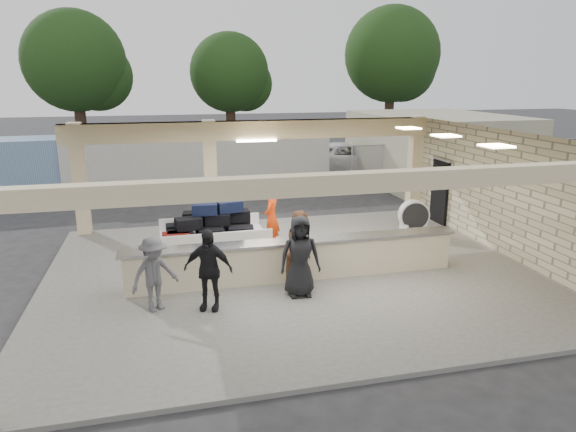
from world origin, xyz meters
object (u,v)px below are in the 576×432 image
object	(u,v)px
baggage_counter	(295,259)
passenger_d	(300,256)
luggage_cart	(211,231)
baggage_handler	(271,217)
passenger_a	(301,249)
passenger_b	(208,270)
car_dark	(314,156)
car_white_b	(432,158)
drum_fan	(414,215)
container_white	(201,160)
passenger_c	(154,274)
car_white_a	(349,158)

from	to	relation	value
baggage_counter	passenger_d	bearing A→B (deg)	-98.66
luggage_cart	baggage_handler	bearing A→B (deg)	22.67
passenger_a	passenger_b	bearing A→B (deg)	157.64
baggage_counter	passenger_d	size ratio (longest dim) A/B	4.45
passenger_a	car_dark	size ratio (longest dim) A/B	0.43
passenger_b	car_white_b	bearing A→B (deg)	67.06
passenger_a	passenger_b	size ratio (longest dim) A/B	1.04
drum_fan	container_white	xyz separation A→B (m)	(-5.90, 9.24, 0.59)
container_white	passenger_c	bearing A→B (deg)	-100.26
baggage_handler	passenger_d	xyz separation A→B (m)	(-0.08, -3.42, 0.02)
baggage_handler	passenger_c	size ratio (longest dim) A/B	1.12
passenger_a	luggage_cart	bearing A→B (deg)	90.74
passenger_d	baggage_counter	bearing A→B (deg)	84.36
baggage_counter	luggage_cart	bearing A→B (deg)	138.71
container_white	car_dark	bearing A→B (deg)	25.99
car_dark	container_white	xyz separation A→B (m)	(-6.35, -3.33, 0.54)
baggage_handler	passenger_a	xyz separation A→B (m)	(0.07, -2.93, 0.02)
drum_fan	baggage_counter	bearing A→B (deg)	-138.75
baggage_handler	car_white_b	bearing A→B (deg)	164.56
passenger_c	drum_fan	bearing A→B (deg)	-1.59
car_white_b	car_dark	world-z (taller)	car_dark
baggage_counter	passenger_d	xyz separation A→B (m)	(-0.15, -0.98, 0.43)
passenger_a	car_white_b	bearing A→B (deg)	11.05
drum_fan	car_white_a	bearing A→B (deg)	89.93
drum_fan	baggage_handler	size ratio (longest dim) A/B	0.58
drum_fan	car_white_b	size ratio (longest dim) A/B	0.23
passenger_b	passenger_d	world-z (taller)	passenger_d
car_white_b	container_white	bearing A→B (deg)	83.39
luggage_cart	car_white_a	distance (m)	14.72
luggage_cart	drum_fan	size ratio (longest dim) A/B	2.67
passenger_b	passenger_c	xyz separation A→B (m)	(-1.10, 0.21, -0.08)
passenger_a	car_white_b	size ratio (longest dim) A/B	0.41
baggage_handler	passenger_b	size ratio (longest dim) A/B	1.02
passenger_c	luggage_cart	bearing A→B (deg)	34.06
passenger_c	passenger_b	bearing A→B (deg)	-38.25
passenger_d	container_white	bearing A→B (deg)	98.15
passenger_d	car_dark	size ratio (longest dim) A/B	0.43
passenger_b	car_white_a	distance (m)	17.31
passenger_d	car_dark	world-z (taller)	passenger_d
passenger_b	car_white_a	world-z (taller)	passenger_b
car_white_b	passenger_c	bearing A→B (deg)	122.88
passenger_b	passenger_c	bearing A→B (deg)	-171.40
drum_fan	passenger_c	world-z (taller)	passenger_c
passenger_b	baggage_counter	bearing A→B (deg)	48.33
drum_fan	car_white_a	xyz separation A→B (m)	(1.88, 10.96, 0.12)
drum_fan	passenger_b	xyz separation A→B (m)	(-6.77, -4.03, 0.32)
passenger_c	container_white	bearing A→B (deg)	53.92
car_white_b	car_dark	xyz separation A→B (m)	(-5.93, 2.14, 0.01)
drum_fan	passenger_c	bearing A→B (deg)	-144.43
luggage_cart	passenger_b	xyz separation A→B (m)	(-0.33, -2.85, 0.01)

